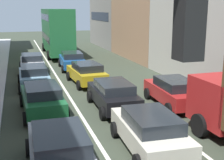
# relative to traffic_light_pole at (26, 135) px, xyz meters

# --- Properties ---
(lane_stripe_left) EXTENTS (0.16, 60.00, 0.01)m
(lane_stripe_left) POSITION_rel_traffic_light_pole_xyz_m (2.75, 19.25, -3.81)
(lane_stripe_left) COLOR silver
(lane_stripe_left) RESTS_ON ground
(lane_stripe_right) EXTENTS (0.16, 60.00, 0.01)m
(lane_stripe_right) POSITION_rel_traffic_light_pole_xyz_m (6.15, 19.25, -3.81)
(lane_stripe_right) COLOR silver
(lane_stripe_right) RESTS_ON ground
(traffic_light_pole) EXTENTS (3.58, 0.38, 5.50)m
(traffic_light_pole) POSITION_rel_traffic_light_pole_xyz_m (0.00, 0.00, 0.00)
(traffic_light_pole) COLOR #2D2D33
(traffic_light_pole) RESTS_ON ground
(sedan_centre_lane_second) EXTENTS (2.24, 4.39, 1.49)m
(sedan_centre_lane_second) POSITION_rel_traffic_light_pole_xyz_m (4.39, 6.42, -3.02)
(sedan_centre_lane_second) COLOR beige
(sedan_centre_lane_second) RESTS_ON ground
(wagon_left_lane_second) EXTENTS (2.13, 4.33, 1.49)m
(wagon_left_lane_second) POSITION_rel_traffic_light_pole_xyz_m (1.03, 5.75, -3.02)
(wagon_left_lane_second) COLOR gray
(wagon_left_lane_second) RESTS_ON ground
(hatchback_centre_lane_third) EXTENTS (2.14, 4.34, 1.49)m
(hatchback_centre_lane_third) POSITION_rel_traffic_light_pole_xyz_m (4.56, 11.42, -3.02)
(hatchback_centre_lane_third) COLOR black
(hatchback_centre_lane_third) RESTS_ON ground
(sedan_left_lane_third) EXTENTS (2.17, 4.35, 1.49)m
(sedan_left_lane_third) POSITION_rel_traffic_light_pole_xyz_m (1.00, 11.77, -3.02)
(sedan_left_lane_third) COLOR #19592D
(sedan_left_lane_third) RESTS_ON ground
(coupe_centre_lane_fourth) EXTENTS (2.29, 4.41, 1.49)m
(coupe_centre_lane_fourth) POSITION_rel_traffic_light_pole_xyz_m (4.44, 17.16, -3.02)
(coupe_centre_lane_fourth) COLOR #B29319
(coupe_centre_lane_fourth) RESTS_ON ground
(sedan_left_lane_fourth) EXTENTS (2.06, 4.30, 1.49)m
(sedan_left_lane_fourth) POSITION_rel_traffic_light_pole_xyz_m (0.90, 17.21, -3.02)
(sedan_left_lane_fourth) COLOR #759EB7
(sedan_left_lane_fourth) RESTS_ON ground
(sedan_centre_lane_fifth) EXTENTS (2.22, 4.38, 1.49)m
(sedan_centre_lane_fifth) POSITION_rel_traffic_light_pole_xyz_m (4.41, 22.76, -3.02)
(sedan_centre_lane_fifth) COLOR #194C8C
(sedan_centre_lane_fifth) RESTS_ON ground
(sedan_left_lane_fifth) EXTENTS (2.12, 4.33, 1.49)m
(sedan_left_lane_fifth) POSITION_rel_traffic_light_pole_xyz_m (1.08, 22.63, -3.02)
(sedan_left_lane_fifth) COLOR silver
(sedan_left_lane_fifth) RESTS_ON ground
(sedan_right_lane_behind_truck) EXTENTS (2.22, 4.38, 1.49)m
(sedan_right_lane_behind_truck) POSITION_rel_traffic_light_pole_xyz_m (7.86, 11.04, -3.02)
(sedan_right_lane_behind_truck) COLOR #A51E1E
(sedan_right_lane_behind_truck) RESTS_ON ground
(bus_mid_queue_primary) EXTENTS (2.91, 10.53, 5.06)m
(bus_mid_queue_primary) POSITION_rel_traffic_light_pole_xyz_m (4.28, 31.34, -0.99)
(bus_mid_queue_primary) COLOR #1E6033
(bus_mid_queue_primary) RESTS_ON ground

